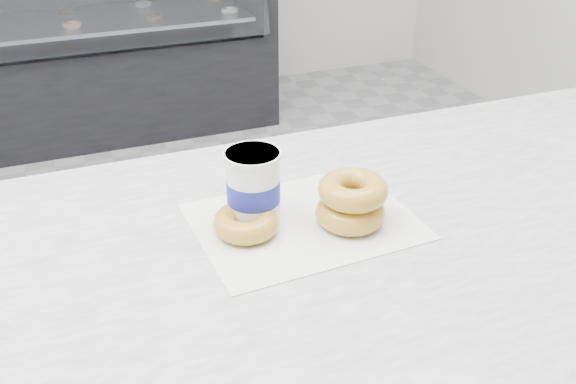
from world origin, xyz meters
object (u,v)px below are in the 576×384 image
display_case (32,43)px  donut_stack (352,201)px  coffee_cup (253,186)px  donut_single (246,222)px

display_case → donut_stack: (0.46, -2.69, 0.45)m
display_case → coffee_cup: (0.32, -2.63, 0.47)m
coffee_cup → donut_stack: bearing=-46.5°
display_case → donut_stack: bearing=-80.3°
donut_stack → coffee_cup: size_ratio=0.96×
donut_stack → coffee_cup: (-0.14, 0.06, 0.02)m
donut_single → donut_stack: (0.16, -0.03, 0.02)m
donut_single → donut_stack: bearing=-11.2°
display_case → donut_single: 2.71m
donut_single → coffee_cup: size_ratio=0.86×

